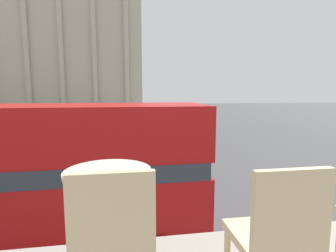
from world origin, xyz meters
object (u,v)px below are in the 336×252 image
Objects in this scene: cafe_chair_1 at (277,236)px; double_decker_bus at (10,176)px; cafe_chair_0 at (114,241)px; pedestrian_yellow at (81,145)px; cafe_dining_table at (109,197)px; pedestrian_grey at (128,120)px; plaza_building_left at (68,50)px; traffic_light_near at (210,133)px; traffic_light_mid at (187,118)px; car_maroon at (31,149)px; car_black at (164,133)px.

double_decker_bus is at bearing 115.66° from cafe_chair_1.
pedestrian_yellow is at bearing 101.37° from cafe_chair_0.
cafe_dining_table is (2.94, -5.52, 1.49)m from double_decker_bus.
cafe_dining_table is at bearing -104.03° from pedestrian_grey.
cafe_chair_1 is 0.03× the size of plaza_building_left.
traffic_light_near is 2.05× the size of pedestrian_yellow.
cafe_chair_1 is (0.84, -0.09, 0.00)m from cafe_chair_0.
cafe_chair_0 is at bearing -104.43° from traffic_light_mid.
cafe_chair_0 is 0.22× the size of car_maroon.
pedestrian_yellow is at bearing 129.39° from car_maroon.
cafe_dining_table reaches higher than car_maroon.
pedestrian_grey is at bearing 69.72° from pedestrian_yellow.
traffic_light_mid reaches higher than pedestrian_grey.
car_maroon is (-3.41, 11.60, -1.64)m from double_decker_bus.
double_decker_bus is at bearing -80.72° from plaza_building_left.
cafe_chair_0 reaches higher than pedestrian_grey.
car_maroon is 2.49× the size of pedestrian_grey.
plaza_building_left reaches higher than traffic_light_near.
car_black is at bearing -64.92° from plaza_building_left.
cafe_chair_1 is 55.33m from plaza_building_left.
cafe_chair_1 is 0.22× the size of car_black.
cafe_chair_1 is at bearing -4.52° from cafe_chair_0.
plaza_building_left is 6.74× the size of car_black.
traffic_light_near is 21.92m from pedestrian_grey.
pedestrian_yellow is (7.80, -36.74, -11.52)m from plaza_building_left.
car_maroon is 1.00× the size of car_black.
double_decker_bus is 9.46m from traffic_light_near.
car_black is (3.59, 22.73, -3.12)m from cafe_chair_0.
pedestrian_yellow is at bearing 147.50° from traffic_light_near.
cafe_chair_0 is at bearing -83.65° from cafe_dining_table.
double_decker_bus is 2.86× the size of traffic_light_near.
traffic_light_mid is at bearing 71.51° from cafe_chair_1.
cafe_dining_table is 1.09m from cafe_chair_1.
plaza_building_left is at bearing 115.30° from traffic_light_mid.
pedestrian_yellow is (-2.86, 16.04, -2.80)m from cafe_dining_table.
double_decker_bus is 14.39× the size of cafe_dining_table.
car_maroon is (-10.86, 5.77, -1.71)m from traffic_light_near.
car_black is 8.97m from pedestrian_yellow.
pedestrian_yellow is (-2.92, 16.57, -2.78)m from cafe_chair_0.
traffic_light_near is at bearing 70.86° from cafe_chair_0.
plaza_building_left is 15.81× the size of pedestrian_yellow.
double_decker_bus is at bearing 118.07° from cafe_dining_table.
cafe_chair_0 is at bearing -110.52° from traffic_light_near.
traffic_light_mid is at bearing 12.70° from pedestrian_yellow.
cafe_chair_0 is at bearing 167.68° from cafe_chair_1.
cafe_dining_table is at bearing 139.30° from cafe_chair_1.
plaza_building_left reaches higher than double_decker_bus.
double_decker_bus reaches higher than cafe_dining_table.
car_maroon is at bearing 105.83° from cafe_chair_1.
double_decker_bus is 2.84× the size of traffic_light_mid.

